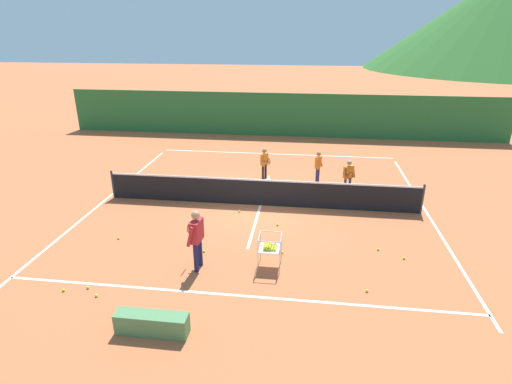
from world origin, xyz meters
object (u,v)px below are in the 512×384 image
at_px(tennis_ball_9, 239,211).
at_px(tennis_ball_11, 404,258).
at_px(tennis_ball_0, 282,252).
at_px(tennis_ball_8, 88,287).
at_px(tennis_ball_1, 378,249).
at_px(tennis_ball_7, 96,296).
at_px(student_2, 348,174).
at_px(student_1, 318,164).
at_px(ball_cart, 269,247).
at_px(tennis_ball_10, 367,291).
at_px(tennis_ball_3, 204,251).
at_px(tennis_ball_6, 277,225).
at_px(instructor, 196,234).
at_px(tennis_ball_4, 118,238).
at_px(courtside_bench, 152,324).
at_px(tennis_ball_5, 192,241).
at_px(student_0, 265,161).
at_px(tennis_net, 261,192).
at_px(tennis_ball_2, 64,290).

relative_size(tennis_ball_9, tennis_ball_11, 1.00).
xyz_separation_m(tennis_ball_0, tennis_ball_8, (-4.52, -2.26, 0.00)).
height_order(tennis_ball_1, tennis_ball_7, same).
height_order(student_2, tennis_ball_8, student_2).
bearing_deg(student_1, ball_cart, -101.31).
bearing_deg(tennis_ball_10, tennis_ball_3, 163.05).
bearing_deg(tennis_ball_7, tennis_ball_6, 47.34).
xyz_separation_m(instructor, tennis_ball_4, (-2.77, 1.22, -0.95)).
bearing_deg(tennis_ball_8, tennis_ball_3, 41.04).
relative_size(instructor, tennis_ball_9, 24.13).
height_order(tennis_ball_1, tennis_ball_10, same).
bearing_deg(tennis_ball_3, courtside_bench, -94.15).
xyz_separation_m(ball_cart, tennis_ball_9, (-1.35, 3.27, -0.56)).
relative_size(tennis_ball_5, courtside_bench, 0.05).
relative_size(ball_cart, tennis_ball_9, 13.22).
bearing_deg(tennis_ball_8, tennis_ball_9, 59.13).
bearing_deg(student_1, tennis_ball_7, -121.70).
distance_m(student_2, tennis_ball_0, 5.23).
xyz_separation_m(student_2, tennis_ball_8, (-6.64, -6.99, -0.76)).
height_order(tennis_ball_5, tennis_ball_9, same).
bearing_deg(courtside_bench, tennis_ball_4, 123.55).
height_order(tennis_ball_0, tennis_ball_9, same).
distance_m(instructor, student_2, 7.15).
bearing_deg(tennis_ball_4, ball_cart, -11.29).
distance_m(tennis_ball_1, tennis_ball_6, 3.17).
bearing_deg(student_0, tennis_ball_3, -99.37).
relative_size(tennis_ball_4, tennis_ball_9, 1.00).
relative_size(student_1, tennis_ball_11, 18.92).
bearing_deg(tennis_ball_6, instructor, -124.31).
bearing_deg(tennis_ball_9, tennis_ball_4, -144.01).
height_order(tennis_ball_4, tennis_ball_7, same).
relative_size(tennis_net, tennis_ball_8, 161.27).
bearing_deg(tennis_ball_2, tennis_ball_1, 20.94).
bearing_deg(tennis_ball_8, tennis_ball_1, 21.09).
distance_m(student_0, tennis_ball_2, 9.28).
bearing_deg(student_2, tennis_ball_0, -114.16).
bearing_deg(tennis_ball_2, tennis_ball_3, 37.77).
bearing_deg(tennis_ball_7, tennis_ball_0, 31.37).
height_order(tennis_net, tennis_ball_0, tennis_net).
bearing_deg(student_0, tennis_ball_9, -98.15).
relative_size(tennis_ball_0, tennis_ball_9, 1.00).
relative_size(ball_cart, tennis_ball_5, 13.22).
xyz_separation_m(tennis_ball_3, tennis_ball_11, (5.48, 0.33, 0.00)).
distance_m(tennis_ball_2, tennis_ball_11, 8.73).
bearing_deg(tennis_ball_4, tennis_ball_2, -93.34).
xyz_separation_m(tennis_ball_3, tennis_ball_6, (1.91, 1.91, 0.00)).
relative_size(student_0, tennis_ball_5, 19.11).
height_order(student_1, tennis_ball_8, student_1).
relative_size(instructor, tennis_ball_10, 24.13).
height_order(student_1, tennis_ball_9, student_1).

